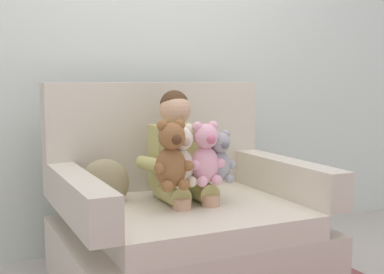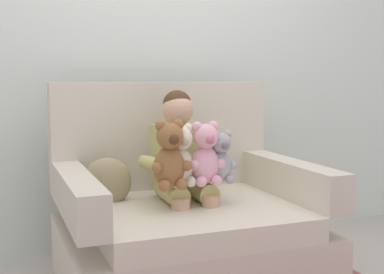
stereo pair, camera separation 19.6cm
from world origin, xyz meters
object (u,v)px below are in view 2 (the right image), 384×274
object	(u,v)px
seated_child	(182,160)
plush_brown	(170,157)
plush_cream	(180,157)
plush_pink	(206,155)
armchair	(185,224)
throw_pillow	(107,182)
plush_grey	(221,159)

from	to	relation	value
seated_child	plush_brown	distance (m)	0.25
seated_child	plush_cream	world-z (taller)	seated_child
seated_child	plush_pink	size ratio (longest dim) A/B	2.57
armchair	plush_cream	world-z (taller)	armchair
throw_pillow	plush_grey	bearing A→B (deg)	-25.77
plush_pink	throw_pillow	bearing A→B (deg)	146.77
seated_child	plush_grey	size ratio (longest dim) A/B	3.04
plush_cream	plush_pink	distance (m)	0.13
plush_cream	armchair	bearing A→B (deg)	41.01
throw_pillow	plush_cream	bearing A→B (deg)	-37.85
armchair	seated_child	distance (m)	0.34
armchair	plush_grey	size ratio (longest dim) A/B	4.75
armchair	plush_cream	bearing A→B (deg)	-119.73
plush_grey	throw_pillow	size ratio (longest dim) A/B	1.04
plush_grey	plush_cream	size ratio (longest dim) A/B	0.87
plush_pink	throw_pillow	world-z (taller)	plush_pink
armchair	plush_pink	xyz separation A→B (m)	(0.06, -0.13, 0.38)
armchair	seated_child	xyz separation A→B (m)	(0.00, 0.04, 0.34)
plush_grey	seated_child	bearing A→B (deg)	125.79
plush_grey	plush_pink	distance (m)	0.09
plush_pink	plush_brown	bearing A→B (deg)	-172.94
seated_child	plush_grey	world-z (taller)	seated_child
plush_brown	throw_pillow	xyz separation A→B (m)	(-0.25, 0.30, -0.17)
armchair	throw_pillow	bearing A→B (deg)	160.11
plush_pink	plush_brown	xyz separation A→B (m)	(-0.20, -0.03, 0.01)
seated_child	plush_grey	distance (m)	0.22
plush_grey	plush_brown	distance (m)	0.29
armchair	plush_grey	world-z (taller)	armchair
plush_grey	plush_brown	size ratio (longest dim) A/B	0.80
plush_cream	plush_pink	bearing A→B (deg)	-29.22
armchair	plush_brown	bearing A→B (deg)	-129.58
plush_cream	seated_child	bearing A→B (deg)	47.11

